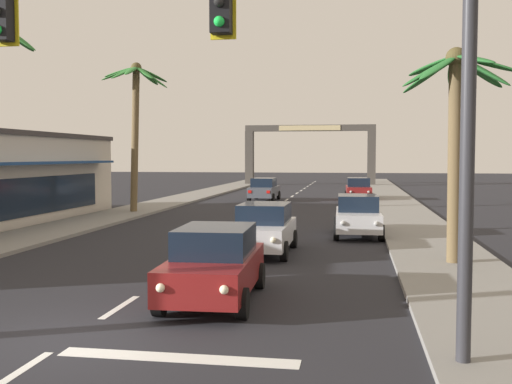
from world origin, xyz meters
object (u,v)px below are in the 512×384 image
at_px(sedan_lead_at_stop_bar, 215,263).
at_px(traffic_signal_mast, 230,42).
at_px(sedan_third_in_queue, 264,228).
at_px(sedan_oncoming_far, 264,189).
at_px(palm_left_third, 136,108).
at_px(town_gateway_arch, 310,146).
at_px(sedan_parked_nearest_kerb, 358,189).
at_px(sedan_parked_mid_kerb, 358,215).
at_px(palm_right_second, 455,111).

bearing_deg(sedan_lead_at_stop_bar, traffic_signal_mast, -72.89).
xyz_separation_m(sedan_third_in_queue, sedan_oncoming_far, (-3.56, 23.74, 0.00)).
height_order(sedan_lead_at_stop_bar, palm_left_third, palm_left_third).
height_order(traffic_signal_mast, town_gateway_arch, traffic_signal_mast).
bearing_deg(sedan_parked_nearest_kerb, palm_left_third, -134.50).
distance_m(traffic_signal_mast, palm_left_third, 25.28).
bearing_deg(sedan_lead_at_stop_bar, town_gateway_arch, 91.99).
relative_size(traffic_signal_mast, sedan_parked_mid_kerb, 2.55).
relative_size(sedan_third_in_queue, sedan_parked_nearest_kerb, 0.99).
distance_m(sedan_parked_mid_kerb, palm_left_third, 15.40).
xyz_separation_m(sedan_lead_at_stop_bar, sedan_parked_mid_kerb, (3.27, 11.81, 0.00)).
xyz_separation_m(sedan_oncoming_far, palm_right_second, (9.46, -25.32, 3.74)).
xyz_separation_m(sedan_lead_at_stop_bar, palm_right_second, (6.01, 5.21, 3.74)).
xyz_separation_m(sedan_lead_at_stop_bar, sedan_third_in_queue, (0.11, 6.80, 0.00)).
distance_m(sedan_third_in_queue, town_gateway_arch, 47.96).
bearing_deg(sedan_parked_nearest_kerb, sedan_parked_mid_kerb, -90.43).
height_order(sedan_third_in_queue, sedan_parked_mid_kerb, same).
bearing_deg(sedan_lead_at_stop_bar, sedan_parked_nearest_kerb, 83.93).
height_order(traffic_signal_mast, sedan_oncoming_far, traffic_signal_mast).
relative_size(sedan_lead_at_stop_bar, sedan_oncoming_far, 1.00).
bearing_deg(sedan_lead_at_stop_bar, sedan_parked_mid_kerb, 74.55).
xyz_separation_m(sedan_oncoming_far, sedan_parked_nearest_kerb, (6.87, 1.58, 0.00)).
bearing_deg(palm_right_second, sedan_oncoming_far, 110.49).
bearing_deg(sedan_oncoming_far, palm_left_third, -116.88).
distance_m(sedan_third_in_queue, palm_right_second, 7.16).
height_order(palm_left_third, town_gateway_arch, palm_left_third).
bearing_deg(sedan_third_in_queue, palm_right_second, -15.04).
bearing_deg(sedan_third_in_queue, sedan_parked_mid_kerb, 57.81).
distance_m(sedan_third_in_queue, sedan_parked_nearest_kerb, 25.53).
distance_m(sedan_oncoming_far, palm_right_second, 27.29).
height_order(sedan_oncoming_far, palm_right_second, palm_right_second).
bearing_deg(sedan_parked_mid_kerb, sedan_parked_nearest_kerb, 89.57).
relative_size(sedan_parked_mid_kerb, palm_left_third, 0.52).
relative_size(sedan_lead_at_stop_bar, sedan_parked_mid_kerb, 1.00).
height_order(sedan_parked_nearest_kerb, palm_right_second, palm_right_second).
xyz_separation_m(traffic_signal_mast, sedan_parked_nearest_kerb, (2.27, 35.84, -4.23)).
bearing_deg(palm_left_third, sedan_lead_at_stop_bar, -64.78).
distance_m(traffic_signal_mast, sedan_parked_nearest_kerb, 36.16).
xyz_separation_m(sedan_parked_mid_kerb, palm_right_second, (2.75, -6.60, 3.74)).
distance_m(sedan_oncoming_far, sedan_parked_mid_kerb, 19.89).
bearing_deg(sedan_oncoming_far, palm_right_second, -69.51).
bearing_deg(sedan_parked_nearest_kerb, sedan_oncoming_far, -167.03).
bearing_deg(palm_left_third, sedan_third_in_queue, -53.70).
distance_m(sedan_oncoming_far, town_gateway_arch, 24.36).
distance_m(sedan_lead_at_stop_bar, town_gateway_arch, 54.73).
xyz_separation_m(sedan_parked_nearest_kerb, palm_left_third, (-12.53, -12.76, 5.16)).
bearing_deg(traffic_signal_mast, town_gateway_arch, 92.99).
bearing_deg(town_gateway_arch, traffic_signal_mast, -87.01).
bearing_deg(traffic_signal_mast, sedan_oncoming_far, 97.65).
bearing_deg(traffic_signal_mast, sedan_third_in_queue, 95.62).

